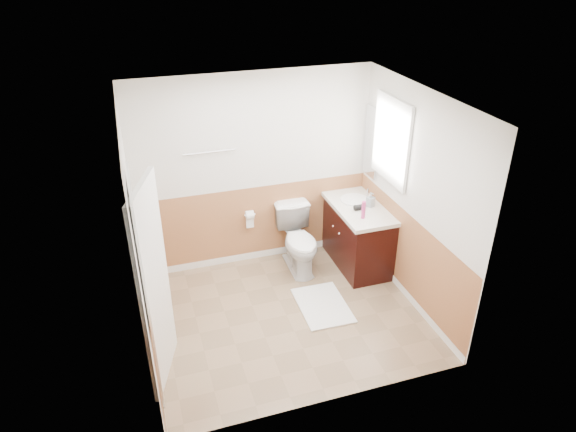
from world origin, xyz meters
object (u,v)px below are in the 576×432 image
object	(u,v)px
bath_mat	(323,305)
soap_dispenser	(371,200)
lotion_bottle	(363,210)
vanity_cabinet	(357,236)
toilet	(299,240)

from	to	relation	value
bath_mat	soap_dispenser	bearing A→B (deg)	37.96
bath_mat	lotion_bottle	bearing A→B (deg)	33.08
bath_mat	vanity_cabinet	world-z (taller)	vanity_cabinet
lotion_bottle	soap_dispenser	distance (m)	0.34
bath_mat	vanity_cabinet	xyz separation A→B (m)	(0.76, 0.74, 0.39)
soap_dispenser	vanity_cabinet	bearing A→B (deg)	153.89
bath_mat	toilet	bearing A→B (deg)	90.00
toilet	bath_mat	distance (m)	0.95
bath_mat	vanity_cabinet	size ratio (longest dim) A/B	0.73
toilet	soap_dispenser	xyz separation A→B (m)	(0.88, -0.18, 0.54)
vanity_cabinet	lotion_bottle	xyz separation A→B (m)	(-0.10, -0.31, 0.56)
lotion_bottle	soap_dispenser	bearing A→B (deg)	49.32
bath_mat	lotion_bottle	distance (m)	1.23
vanity_cabinet	soap_dispenser	xyz separation A→B (m)	(0.12, -0.06, 0.54)
bath_mat	soap_dispenser	xyz separation A→B (m)	(0.88, 0.68, 0.93)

